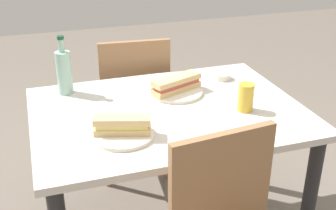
% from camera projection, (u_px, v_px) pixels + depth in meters
% --- Properties ---
extents(dining_table, '(1.15, 0.85, 0.73)m').
position_uv_depth(dining_table, '(168.00, 131.00, 1.93)').
color(dining_table, beige).
rests_on(dining_table, ground).
extents(chair_far, '(0.43, 0.43, 0.88)m').
position_uv_depth(chair_far, '(133.00, 98.00, 2.51)').
color(chair_far, '#936B47').
rests_on(chair_far, ground).
extents(plate_near, '(0.24, 0.24, 0.01)m').
position_uv_depth(plate_near, '(176.00, 92.00, 2.03)').
color(plate_near, silver).
rests_on(plate_near, dining_table).
extents(baguette_sandwich_near, '(0.25, 0.15, 0.07)m').
position_uv_depth(baguette_sandwich_near, '(176.00, 84.00, 2.01)').
color(baguette_sandwich_near, '#DBB77A').
rests_on(baguette_sandwich_near, plate_near).
extents(knife_near, '(0.18, 0.04, 0.01)m').
position_uv_depth(knife_near, '(167.00, 87.00, 2.06)').
color(knife_near, silver).
rests_on(knife_near, plate_near).
extents(plate_far, '(0.24, 0.24, 0.01)m').
position_uv_depth(plate_far, '(123.00, 134.00, 1.67)').
color(plate_far, silver).
rests_on(plate_far, dining_table).
extents(baguette_sandwich_far, '(0.22, 0.13, 0.07)m').
position_uv_depth(baguette_sandwich_far, '(122.00, 125.00, 1.65)').
color(baguette_sandwich_far, '#DBB77A').
rests_on(baguette_sandwich_far, plate_far).
extents(knife_far, '(0.18, 0.06, 0.01)m').
position_uv_depth(knife_far, '(121.00, 125.00, 1.71)').
color(knife_far, silver).
rests_on(knife_far, plate_far).
extents(water_bottle, '(0.07, 0.07, 0.28)m').
position_uv_depth(water_bottle, '(64.00, 71.00, 1.99)').
color(water_bottle, '#99C6B7').
rests_on(water_bottle, dining_table).
extents(beer_glass, '(0.07, 0.07, 0.12)m').
position_uv_depth(beer_glass, '(246.00, 97.00, 1.85)').
color(beer_glass, gold).
rests_on(beer_glass, dining_table).
extents(olive_bowl, '(0.09, 0.09, 0.03)m').
position_uv_depth(olive_bowl, '(222.00, 76.00, 2.19)').
color(olive_bowl, silver).
rests_on(olive_bowl, dining_table).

